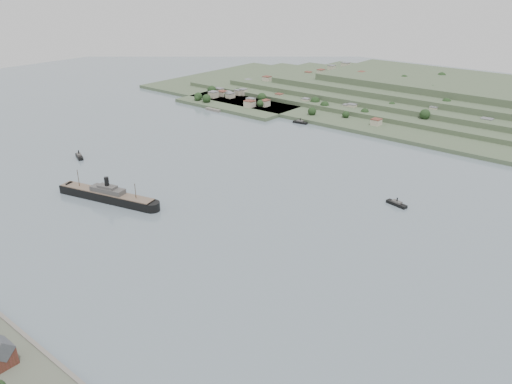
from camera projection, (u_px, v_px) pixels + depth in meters
The scene contains 7 objects.
ground at pixel (222, 216), 342.80m from camera, with size 1400.00×1400.00×0.00m, color slate.
gabled_building at pixel (0, 353), 207.75m from camera, with size 10.40×10.18×14.09m.
far_peninsula at pixel (462, 102), 599.11m from camera, with size 760.00×309.00×30.00m.
steamship at pixel (104, 195), 366.20m from camera, with size 90.91×32.21×22.17m.
tugboat at pixel (79, 156), 450.06m from camera, with size 16.77×10.15×7.35m.
ferry_west at pixel (300, 122), 554.35m from camera, with size 17.03×6.87×6.21m.
ferry_east at pixel (397, 204), 358.36m from camera, with size 16.50×7.71×5.97m.
Camera 1 is at (213.97, -221.61, 153.16)m, focal length 35.00 mm.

